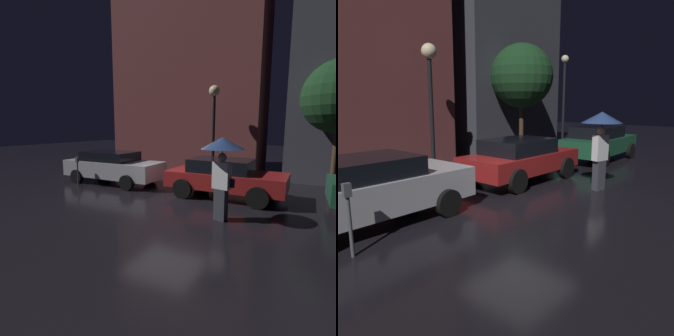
# 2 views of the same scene
# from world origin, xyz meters

# --- Properties ---
(ground_plane) EXTENTS (60.00, 60.00, 0.00)m
(ground_plane) POSITION_xyz_m (0.00, 0.00, 0.00)
(ground_plane) COLOR black
(building_facade_right) EXTENTS (6.20, 3.00, 8.85)m
(building_facade_right) POSITION_xyz_m (6.33, 6.50, 4.43)
(building_facade_right) COLOR #3D3D47
(building_facade_right) RESTS_ON ground
(parked_car_silver) EXTENTS (4.48, 1.95, 1.40)m
(parked_car_silver) POSITION_xyz_m (-3.40, 1.26, 0.75)
(parked_car_silver) COLOR #B7B7BF
(parked_car_silver) RESTS_ON ground
(parked_car_red) EXTENTS (4.09, 2.00, 1.37)m
(parked_car_red) POSITION_xyz_m (1.67, 1.32, 0.74)
(parked_car_red) COLOR maroon
(parked_car_red) RESTS_ON ground
(parked_car_green) EXTENTS (4.40, 2.00, 1.47)m
(parked_car_green) POSITION_xyz_m (6.97, 1.27, 0.78)
(parked_car_green) COLOR #1E5638
(parked_car_green) RESTS_ON ground
(pedestrian_with_umbrella) EXTENTS (1.13, 1.13, 2.23)m
(pedestrian_with_umbrella) POSITION_xyz_m (2.31, -1.06, 1.76)
(pedestrian_with_umbrella) COLOR #383842
(pedestrian_with_umbrella) RESTS_ON ground
(parking_meter) EXTENTS (0.12, 0.10, 1.24)m
(parking_meter) POSITION_xyz_m (-4.26, 0.01, 0.77)
(parking_meter) COLOR #4C5154
(parking_meter) RESTS_ON ground
(street_lamp_near) EXTENTS (0.50, 0.50, 4.35)m
(street_lamp_near) POSITION_xyz_m (0.28, 4.03, 3.27)
(street_lamp_near) COLOR black
(street_lamp_near) RESTS_ON ground
(street_lamp_far) EXTENTS (0.37, 0.37, 4.74)m
(street_lamp_far) POSITION_xyz_m (8.11, 3.81, 3.07)
(street_lamp_far) COLOR black
(street_lamp_far) RESTS_ON ground
(street_tree) EXTENTS (2.73, 2.73, 4.97)m
(street_tree) POSITION_xyz_m (5.12, 4.10, 3.59)
(street_tree) COLOR #473323
(street_tree) RESTS_ON ground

